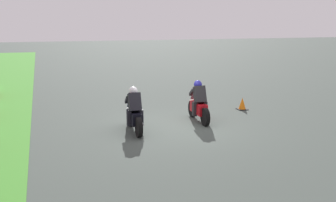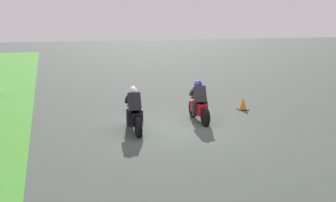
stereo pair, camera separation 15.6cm
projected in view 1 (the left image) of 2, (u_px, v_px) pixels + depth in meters
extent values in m
plane|color=#3F4943|center=(171.00, 126.00, 14.00)|extent=(120.00, 120.00, 0.00)
cylinder|color=black|center=(192.00, 109.00, 15.31)|extent=(0.65, 0.17, 0.64)
cylinder|color=black|center=(205.00, 117.00, 13.99)|extent=(0.65, 0.17, 0.64)
cube|color=#B60F18|center=(199.00, 108.00, 14.61)|extent=(1.11, 0.37, 0.40)
ellipsoid|color=#B60F18|center=(198.00, 99.00, 14.65)|extent=(0.49, 0.32, 0.24)
cube|color=red|center=(203.00, 110.00, 14.13)|extent=(0.07, 0.16, 0.08)
cylinder|color=#A5A5AD|center=(206.00, 113.00, 14.35)|extent=(0.42, 0.12, 0.10)
cube|color=black|center=(200.00, 94.00, 14.42)|extent=(0.50, 0.42, 0.66)
sphere|color=#2828A2|center=(198.00, 84.00, 14.56)|extent=(0.31, 0.31, 0.30)
cube|color=gray|center=(194.00, 96.00, 15.02)|extent=(0.17, 0.27, 0.23)
cube|color=black|center=(195.00, 109.00, 14.45)|extent=(0.19, 0.15, 0.52)
cube|color=black|center=(205.00, 108.00, 14.55)|extent=(0.19, 0.15, 0.52)
cube|color=black|center=(192.00, 92.00, 14.72)|extent=(0.39, 0.12, 0.31)
cube|color=black|center=(201.00, 92.00, 14.82)|extent=(0.39, 0.12, 0.31)
cylinder|color=black|center=(130.00, 117.00, 13.94)|extent=(0.64, 0.16, 0.64)
cylinder|color=black|center=(139.00, 127.00, 12.63)|extent=(0.64, 0.16, 0.64)
cube|color=black|center=(134.00, 117.00, 13.25)|extent=(1.11, 0.35, 0.40)
ellipsoid|color=black|center=(133.00, 108.00, 13.28)|extent=(0.49, 0.31, 0.24)
cube|color=red|center=(137.00, 120.00, 12.77)|extent=(0.06, 0.16, 0.08)
cylinder|color=#A5A5AD|center=(141.00, 123.00, 12.99)|extent=(0.42, 0.11, 0.10)
cube|color=black|center=(135.00, 102.00, 13.05)|extent=(0.49, 0.41, 0.66)
sphere|color=silver|center=(133.00, 91.00, 13.19)|extent=(0.31, 0.31, 0.30)
cube|color=slate|center=(131.00, 104.00, 13.65)|extent=(0.16, 0.26, 0.23)
cube|color=black|center=(129.00, 118.00, 13.08)|extent=(0.18, 0.14, 0.52)
cube|color=black|center=(141.00, 117.00, 13.19)|extent=(0.18, 0.14, 0.52)
cube|color=black|center=(127.00, 100.00, 13.35)|extent=(0.39, 0.11, 0.31)
cube|color=black|center=(138.00, 99.00, 13.45)|extent=(0.39, 0.11, 0.31)
cube|color=black|center=(242.00, 109.00, 16.60)|extent=(0.40, 0.40, 0.03)
cone|color=orange|center=(242.00, 104.00, 16.55)|extent=(0.32, 0.32, 0.50)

